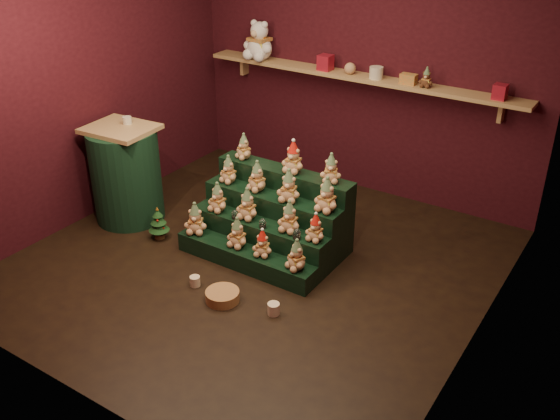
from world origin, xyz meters
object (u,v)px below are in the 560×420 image
Objects in this scene: riser_tier_front at (245,258)px; snow_globe_a at (235,214)px; wicker_basket at (222,296)px; mini_christmas_tree at (159,223)px; white_bear at (259,35)px; snow_globe_c at (297,234)px; mug_left at (195,281)px; mug_right at (274,309)px; snow_globe_b at (263,223)px; side_table at (126,174)px; brown_bear at (426,78)px.

snow_globe_a is (-0.22, 0.16, 0.31)m from riser_tier_front.
mini_christmas_tree is at bearing 157.38° from wicker_basket.
white_bear is at bearing 120.95° from riser_tier_front.
snow_globe_c is 0.33× the size of wicker_basket.
mug_right is at bearing 2.72° from mug_left.
snow_globe_b is at bearing 0.00° from snow_globe_a.
snow_globe_c reaches higher than mug_left.
mug_right is at bearing 9.83° from wicker_basket.
riser_tier_front is 1.01m from mini_christmas_tree.
riser_tier_front is at bearing 143.81° from mug_right.
riser_tier_front is 16.33× the size of snow_globe_a.
side_table is 1.85× the size of white_bear.
snow_globe_b is at bearing 130.61° from mug_right.
mug_left and wicker_basket have the same top height.
snow_globe_c reaches higher than snow_globe_b.
mug_left is 0.31× the size of wicker_basket.
snow_globe_b is 0.16× the size of white_bear.
mini_christmas_tree is 1.80× the size of brown_bear.
brown_bear reaches higher than riser_tier_front.
brown_bear reaches higher than side_table.
snow_globe_b is 0.36m from snow_globe_c.
mug_left is 3.03m from white_bear.
mini_christmas_tree is at bearing -169.50° from snow_globe_b.
mug_right is 0.35× the size of wicker_basket.
snow_globe_a is at bearing 143.90° from mug_right.
white_bear reaches higher than riser_tier_front.
mini_christmas_tree is at bearing 166.07° from mug_right.
wicker_basket is 0.53× the size of white_bear.
riser_tier_front reaches higher than mug_right.
snow_globe_c is 0.27× the size of mini_christmas_tree.
mug_right is (1.61, -0.40, -0.12)m from mini_christmas_tree.
riser_tier_front is 4.90× the size of wicker_basket.
riser_tier_front is 14.83× the size of snow_globe_c.
snow_globe_a reaches higher than mini_christmas_tree.
side_table is 1.86m from wicker_basket.
snow_globe_b reaches higher than mini_christmas_tree.
snow_globe_a is at bearing 180.00° from snow_globe_b.
snow_globe_a is 0.67m from snow_globe_c.
white_bear reaches higher than mug_left.
side_table is at bearing 159.46° from wicker_basket.
wicker_basket is at bearing -74.58° from riser_tier_front.
side_table reaches higher than mug_right.
mug_left is at bearing -62.77° from white_bear.
snow_globe_b is at bearing -117.12° from brown_bear.
snow_globe_c is 1.05× the size of mug_left.
riser_tier_front is 1.40× the size of side_table.
riser_tier_front is 0.42m from snow_globe_a.
mug_left is 0.90× the size of mug_right.
snow_globe_b is 0.78m from mug_left.
brown_bear is at bearing 59.86° from snow_globe_a.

